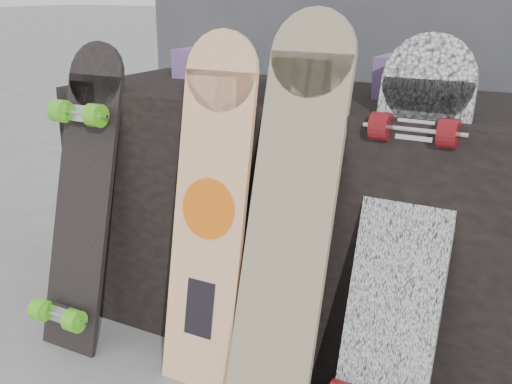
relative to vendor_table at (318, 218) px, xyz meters
The scene contains 8 objects.
vendor_table is the anchor object (origin of this frame).
merch_box_purple 0.69m from the vendor_table, 167.07° to the left, with size 0.18×0.12×0.10m, color #4A3873.
merch_box_small 0.52m from the vendor_table, 10.54° to the left, with size 0.14×0.14×0.12m, color #4A3873.
merch_box_flat 0.45m from the vendor_table, 128.41° to the left, with size 0.22×0.10×0.06m, color #D1B78C.
longboard_geisha 0.43m from the vendor_table, 114.32° to the right, with size 0.23×0.21×1.00m.
longboard_celtic 0.41m from the vendor_table, 77.00° to the right, with size 0.24×0.32×1.07m.
longboard_cascadia 0.51m from the vendor_table, 41.58° to the right, with size 0.23×0.37×1.01m.
skateboard_dark 0.75m from the vendor_table, 148.31° to the right, with size 0.21×0.32×0.95m.
Camera 1 is at (0.78, -1.29, 1.11)m, focal length 45.00 mm.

